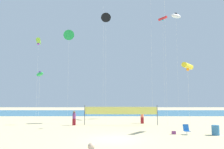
% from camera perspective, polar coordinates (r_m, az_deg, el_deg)
% --- Properties ---
extents(ground_plane, '(120.00, 120.00, 0.00)m').
position_cam_1_polar(ground_plane, '(18.43, 0.63, -16.22)').
color(ground_plane, beige).
extents(ocean_band, '(120.00, 20.00, 0.01)m').
position_cam_1_polar(ocean_band, '(50.50, 0.31, -9.70)').
color(ocean_band, teal).
rests_on(ocean_band, ground).
extents(beachgoer_coral_shirt, '(0.40, 0.40, 1.74)m').
position_cam_1_polar(beachgoer_coral_shirt, '(29.44, 7.83, -10.50)').
color(beachgoer_coral_shirt, maroon).
rests_on(beachgoer_coral_shirt, ground).
extents(beachgoer_plum_shirt, '(0.39, 0.39, 1.70)m').
position_cam_1_polar(beachgoer_plum_shirt, '(27.81, -9.52, -10.78)').
color(beachgoer_plum_shirt, maroon).
rests_on(beachgoer_plum_shirt, ground).
extents(folding_beach_chair, '(0.52, 0.65, 0.89)m').
position_cam_1_polar(folding_beach_chair, '(21.76, 18.60, -13.10)').
color(folding_beach_chair, '#1959B2').
rests_on(folding_beach_chair, ground).
extents(trash_barrel, '(0.65, 0.65, 0.87)m').
position_cam_1_polar(trash_barrel, '(22.27, 25.05, -12.76)').
color(trash_barrel, teal).
rests_on(trash_barrel, ground).
extents(volleyball_net, '(8.94, 0.46, 2.40)m').
position_cam_1_polar(volleyball_net, '(27.65, 2.37, -9.37)').
color(volleyball_net, '#4C4C51').
rests_on(volleyball_net, ground).
extents(beach_handbag, '(0.36, 0.18, 0.29)m').
position_cam_1_polar(beach_handbag, '(21.59, 15.63, -14.11)').
color(beach_handbag, '#7A3872').
rests_on(beach_handbag, ground).
extents(kite_black_delta, '(1.36, 0.36, 14.89)m').
position_cam_1_polar(kite_black_delta, '(31.62, -1.44, 14.22)').
color(kite_black_delta, silver).
rests_on(kite_black_delta, ground).
extents(kite_green_delta, '(1.74, 0.54, 14.19)m').
position_cam_1_polar(kite_green_delta, '(37.21, -10.80, 9.79)').
color(kite_green_delta, silver).
rests_on(kite_green_delta, ground).
extents(kite_white_inflatable, '(2.24, 1.55, 18.17)m').
position_cam_1_polar(kite_white_inflatable, '(42.03, 16.13, 14.14)').
color(kite_white_inflatable, silver).
rests_on(kite_white_inflatable, ground).
extents(kite_red_tube, '(1.28, 1.62, 16.76)m').
position_cam_1_polar(kite_red_tube, '(39.48, 12.95, 13.69)').
color(kite_red_tube, silver).
rests_on(kite_red_tube, ground).
extents(kite_green_inflatable, '(1.62, 1.50, 7.20)m').
position_cam_1_polar(kite_green_inflatable, '(34.68, -17.83, 0.06)').
color(kite_green_inflatable, silver).
rests_on(kite_green_inflatable, ground).
extents(kite_yellow_tube, '(1.76, 2.19, 6.74)m').
position_cam_1_polar(kite_yellow_tube, '(23.76, 18.88, 2.04)').
color(kite_yellow_tube, silver).
rests_on(kite_yellow_tube, ground).
extents(kite_lime_tube, '(1.27, 2.35, 12.76)m').
position_cam_1_polar(kite_lime_tube, '(38.50, -18.14, 8.01)').
color(kite_lime_tube, silver).
rests_on(kite_lime_tube, ground).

